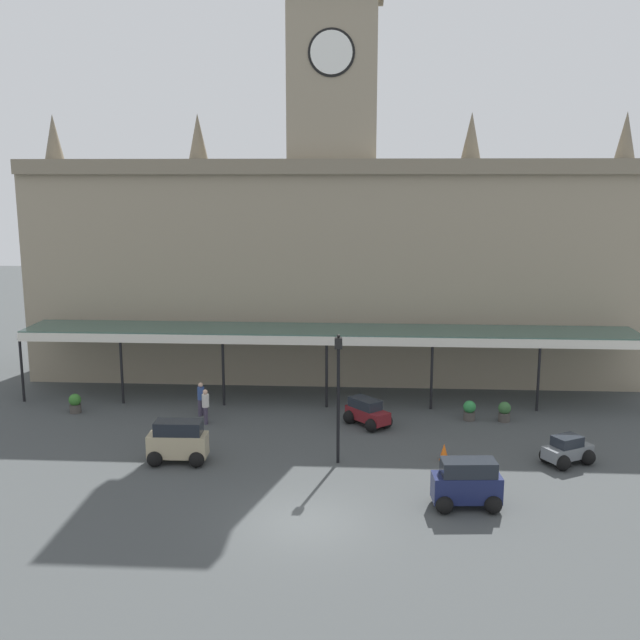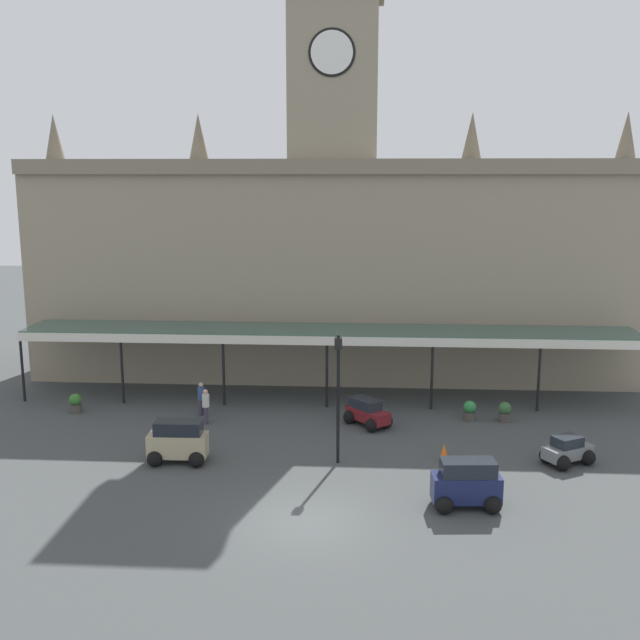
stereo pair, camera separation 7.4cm
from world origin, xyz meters
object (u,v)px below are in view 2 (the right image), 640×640
car_maroon_estate (367,414)px  planter_by_canopy (470,410)px  car_grey_sedan (567,452)px  car_beige_van (178,443)px  car_navy_van (466,486)px  victorian_lamppost (338,385)px  planter_forecourt_centre (505,412)px  pedestrian_near_entrance (201,398)px  pedestrian_crossing_forecourt (206,405)px  planter_near_kerb (76,403)px  traffic_cone (444,452)px

car_maroon_estate → planter_by_canopy: 5.03m
car_grey_sedan → car_maroon_estate: size_ratio=0.94×
car_beige_van → car_navy_van: size_ratio=0.98×
victorian_lamppost → car_grey_sedan: bearing=2.7°
planter_by_canopy → planter_forecourt_centre: bearing=-2.9°
car_grey_sedan → pedestrian_near_entrance: (-16.23, 5.21, 0.41)m
pedestrian_crossing_forecourt → planter_near_kerb: pedestrian_crossing_forecourt is taller
car_navy_van → car_maroon_estate: 9.24m
pedestrian_crossing_forecourt → planter_near_kerb: size_ratio=1.74×
car_maroon_estate → planter_forecourt_centre: 6.63m
pedestrian_near_entrance → victorian_lamppost: (6.90, -5.66, 2.40)m
car_beige_van → pedestrian_crossing_forecourt: car_beige_van is taller
planter_near_kerb → traffic_cone: bearing=-16.4°
planter_forecourt_centre → car_maroon_estate: bearing=-171.4°
planter_forecourt_centre → planter_near_kerb: bearing=179.9°
car_navy_van → traffic_cone: 4.47m
car_beige_van → car_maroon_estate: bearing=33.1°
car_grey_sedan → victorian_lamppost: bearing=-177.3°
car_grey_sedan → planter_near_kerb: 23.17m
planter_near_kerb → planter_by_canopy: bearing=0.1°
car_beige_van → pedestrian_crossing_forecourt: bearing=88.9°
car_beige_van → planter_near_kerb: (-6.72, 6.07, -0.32)m
planter_near_kerb → car_maroon_estate: bearing=-4.1°
car_beige_van → pedestrian_near_entrance: car_beige_van is taller
traffic_cone → pedestrian_near_entrance: bearing=155.6°
victorian_lamppost → planter_near_kerb: size_ratio=5.60×
traffic_cone → planter_near_kerb: size_ratio=0.74×
planter_near_kerb → victorian_lamppost: bearing=-23.4°
car_navy_van → pedestrian_crossing_forecourt: car_navy_van is taller
car_grey_sedan → pedestrian_crossing_forecourt: bearing=165.5°
car_beige_van → pedestrian_near_entrance: bearing=93.6°
car_beige_van → planter_by_canopy: 14.03m
planter_by_canopy → planter_forecourt_centre: size_ratio=1.00×
car_beige_van → pedestrian_crossing_forecourt: 4.86m
car_beige_van → planter_by_canopy: car_beige_van is taller
traffic_cone → car_beige_van: bearing=-175.2°
car_grey_sedan → traffic_cone: car_grey_sedan is taller
car_beige_van → planter_by_canopy: bearing=25.8°
car_navy_van → car_maroon_estate: car_navy_van is taller
victorian_lamppost → traffic_cone: (4.36, 0.55, -2.95)m
car_beige_van → planter_forecourt_centre: size_ratio=2.52×
victorian_lamppost → planter_forecourt_centre: bearing=36.2°
planter_by_canopy → planter_near_kerb: (-19.34, -0.04, 0.00)m
car_navy_van → car_grey_sedan: bearing=43.0°
car_navy_van → planter_by_canopy: bearing=81.6°
car_maroon_estate → planter_forecourt_centre: car_maroon_estate is taller
car_navy_van → planter_near_kerb: size_ratio=2.57×
car_maroon_estate → pedestrian_near_entrance: pedestrian_near_entrance is taller
pedestrian_crossing_forecourt → planter_by_canopy: 12.60m
car_grey_sedan → planter_by_canopy: bearing=121.2°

